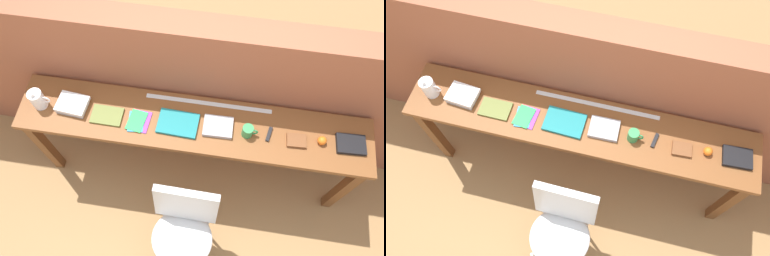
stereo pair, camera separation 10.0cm
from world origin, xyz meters
TOP-DOWN VIEW (x-y plane):
  - ground_plane at (0.00, 0.00)m, footprint 40.00×40.00m
  - brick_wall_back at (0.00, 0.64)m, footprint 6.00×0.20m
  - sideboard at (0.00, 0.30)m, footprint 2.50×0.44m
  - chair_white_moulded at (0.03, -0.35)m, footprint 0.45×0.46m
  - pitcher_white at (-1.09, 0.28)m, footprint 0.14×0.10m
  - book_stack_leftmost at (-0.86, 0.30)m, footprint 0.23×0.18m
  - magazine_cycling at (-0.61, 0.26)m, footprint 0.22×0.15m
  - pamphlet_pile_colourful at (-0.38, 0.26)m, footprint 0.17×0.19m
  - book_open_centre at (-0.10, 0.27)m, footprint 0.29×0.20m
  - book_grey_hardcover at (0.18, 0.29)m, footprint 0.21×0.16m
  - mug at (0.38, 0.27)m, footprint 0.11×0.08m
  - multitool_folded at (0.53, 0.29)m, footprint 0.05×0.11m
  - leather_journal_brown at (0.72, 0.27)m, footprint 0.13×0.11m
  - sports_ball_small at (0.88, 0.28)m, footprint 0.06×0.06m
  - book_repair_rightmost at (1.08, 0.30)m, footprint 0.20×0.15m
  - ruler_metal_back_edge at (0.09, 0.47)m, footprint 0.91×0.03m

SIDE VIEW (x-z plane):
  - ground_plane at x=0.00m, z-range 0.00..0.00m
  - chair_white_moulded at x=0.03m, z-range 0.08..0.97m
  - sideboard at x=0.00m, z-range 0.30..1.18m
  - brick_wall_back at x=0.00m, z-range 0.00..1.50m
  - ruler_metal_back_edge at x=0.09m, z-range 0.88..0.88m
  - pamphlet_pile_colourful at x=-0.38m, z-range 0.88..0.89m
  - multitool_folded at x=0.53m, z-range 0.88..0.90m
  - magazine_cycling at x=-0.61m, z-range 0.88..0.90m
  - book_open_centre at x=-0.10m, z-range 0.88..0.90m
  - leather_journal_brown at x=0.72m, z-range 0.88..0.90m
  - book_repair_rightmost at x=1.08m, z-range 0.88..0.91m
  - book_grey_hardcover at x=0.18m, z-range 0.88..0.91m
  - book_stack_leftmost at x=-0.86m, z-range 0.88..0.94m
  - sports_ball_small at x=0.88m, z-range 0.88..0.94m
  - mug at x=0.38m, z-range 0.88..0.97m
  - pitcher_white at x=-1.09m, z-range 0.87..1.05m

